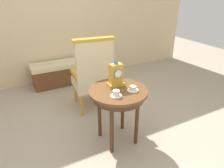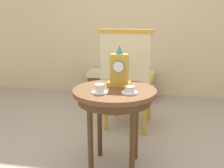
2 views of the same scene
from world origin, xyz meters
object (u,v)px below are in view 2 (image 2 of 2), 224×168
object	(u,v)px
teacup_right	(130,90)
armchair	(127,79)
teacup_left	(99,89)
window_bench	(121,84)
side_table	(115,99)
mantel_clock	(119,70)

from	to	relation	value
teacup_right	armchair	xyz separation A→B (m)	(-0.11, 0.89, -0.13)
teacup_left	armchair	xyz separation A→B (m)	(0.11, 0.91, -0.14)
teacup_left	window_bench	size ratio (longest dim) A/B	0.12
side_table	mantel_clock	size ratio (longest dim) A/B	2.08
teacup_right	window_bench	size ratio (longest dim) A/B	0.12
side_table	teacup_right	size ratio (longest dim) A/B	5.58
side_table	armchair	xyz separation A→B (m)	(0.02, 0.79, -0.02)
mantel_clock	armchair	world-z (taller)	armchair
window_bench	teacup_left	bearing A→B (deg)	-86.81
side_table	window_bench	world-z (taller)	side_table
teacup_left	mantel_clock	world-z (taller)	mantel_clock
teacup_left	teacup_right	xyz separation A→B (m)	(0.22, 0.03, -0.01)
armchair	side_table	bearing A→B (deg)	-91.18
armchair	window_bench	world-z (taller)	armchair
mantel_clock	window_bench	world-z (taller)	mantel_clock
side_table	mantel_clock	bearing A→B (deg)	76.76
mantel_clock	armchair	xyz separation A→B (m)	(-0.01, 0.69, -0.24)
teacup_right	side_table	bearing A→B (deg)	142.44
teacup_right	mantel_clock	xyz separation A→B (m)	(-0.11, 0.19, 0.11)
side_table	armchair	world-z (taller)	armchair
side_table	mantel_clock	xyz separation A→B (m)	(0.02, 0.09, 0.22)
mantel_clock	teacup_left	bearing A→B (deg)	-117.75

